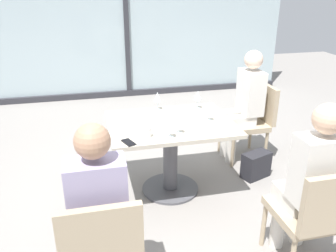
{
  "coord_description": "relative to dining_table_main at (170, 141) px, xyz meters",
  "views": [
    {
      "loc": [
        -0.72,
        -2.96,
        1.97
      ],
      "look_at": [
        0.0,
        0.1,
        0.65
      ],
      "focal_mm": 37.88,
      "sensor_mm": 36.0,
      "label": 1
    }
  ],
  "objects": [
    {
      "name": "wine_glass_3",
      "position": [
        0.01,
        -0.26,
        0.33
      ],
      "size": [
        0.07,
        0.07,
        0.18
      ],
      "color": "silver",
      "rests_on": "dining_table_main"
    },
    {
      "name": "cell_phone_on_table",
      "position": [
        -0.44,
        -0.36,
        0.2
      ],
      "size": [
        0.12,
        0.16,
        0.01
      ],
      "primitive_type": "cube",
      "rotation": [
        0.0,
        0.0,
        0.36
      ],
      "color": "black",
      "rests_on": "dining_table_main"
    },
    {
      "name": "chair_front_left",
      "position": [
        -0.72,
        -1.25,
        -0.04
      ],
      "size": [
        0.46,
        0.5,
        0.87
      ],
      "color": "tan",
      "rests_on": "ground_plane"
    },
    {
      "name": "window_wall_backdrop",
      "position": [
        0.0,
        3.2,
        0.68
      ],
      "size": [
        5.63,
        0.1,
        2.7
      ],
      "color": "#A3B7BC",
      "rests_on": "ground_plane"
    },
    {
      "name": "person_front_right",
      "position": [
        0.72,
        -1.14,
        0.17
      ],
      "size": [
        0.34,
        0.39,
        1.26
      ],
      "color": "silver",
      "rests_on": "ground_plane"
    },
    {
      "name": "coffee_cup",
      "position": [
        -0.27,
        -0.28,
        0.24
      ],
      "size": [
        0.08,
        0.08,
        0.09
      ],
      "primitive_type": "cylinder",
      "color": "white",
      "rests_on": "dining_table_main"
    },
    {
      "name": "chair_front_right",
      "position": [
        0.72,
        -1.25,
        -0.04
      ],
      "size": [
        0.46,
        0.5,
        0.87
      ],
      "color": "tan",
      "rests_on": "ground_plane"
    },
    {
      "name": "handbag_1",
      "position": [
        0.94,
        0.03,
        -0.39
      ],
      "size": [
        0.34,
        0.25,
        0.28
      ],
      "primitive_type": "cube",
      "rotation": [
        0.0,
        0.0,
        0.35
      ],
      "color": "#232328",
      "rests_on": "ground_plane"
    },
    {
      "name": "wine_glass_1",
      "position": [
        -0.05,
        0.36,
        0.33
      ],
      "size": [
        0.07,
        0.07,
        0.18
      ],
      "color": "silver",
      "rests_on": "dining_table_main"
    },
    {
      "name": "dining_table_main",
      "position": [
        0.0,
        0.0,
        0.0
      ],
      "size": [
        1.15,
        0.87,
        0.73
      ],
      "color": "#BCB29E",
      "rests_on": "ground_plane"
    },
    {
      "name": "person_front_left",
      "position": [
        -0.72,
        -1.14,
        0.17
      ],
      "size": [
        0.34,
        0.39,
        1.26
      ],
      "color": "#9E93B7",
      "rests_on": "ground_plane"
    },
    {
      "name": "wine_glass_4",
      "position": [
        0.36,
        -0.05,
        0.33
      ],
      "size": [
        0.07,
        0.07,
        0.18
      ],
      "color": "silver",
      "rests_on": "dining_table_main"
    },
    {
      "name": "chair_far_right",
      "position": [
        1.08,
        0.49,
        -0.04
      ],
      "size": [
        0.5,
        0.46,
        0.87
      ],
      "color": "tan",
      "rests_on": "ground_plane"
    },
    {
      "name": "wine_glass_2",
      "position": [
        0.36,
        0.31,
        0.33
      ],
      "size": [
        0.07,
        0.07,
        0.18
      ],
      "color": "silver",
      "rests_on": "dining_table_main"
    },
    {
      "name": "wine_glass_0",
      "position": [
        -0.08,
        -0.33,
        0.33
      ],
      "size": [
        0.07,
        0.07,
        0.18
      ],
      "color": "silver",
      "rests_on": "dining_table_main"
    },
    {
      "name": "ground_plane",
      "position": [
        0.0,
        0.0,
        -0.53
      ],
      "size": [
        12.0,
        12.0,
        0.0
      ],
      "primitive_type": "plane",
      "color": "gray"
    },
    {
      "name": "person_far_right",
      "position": [
        0.97,
        0.49,
        0.17
      ],
      "size": [
        0.39,
        0.34,
        1.26
      ],
      "color": "silver",
      "rests_on": "ground_plane"
    }
  ]
}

